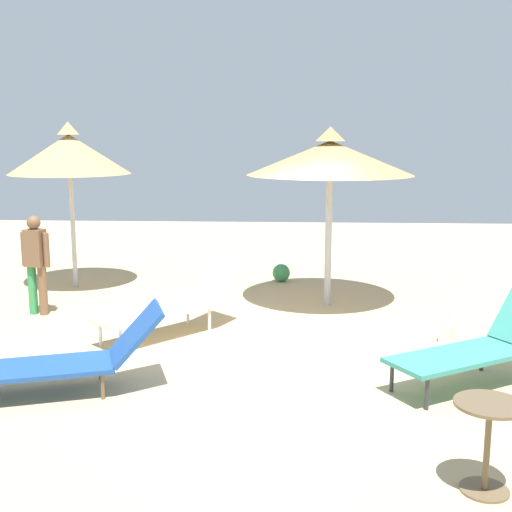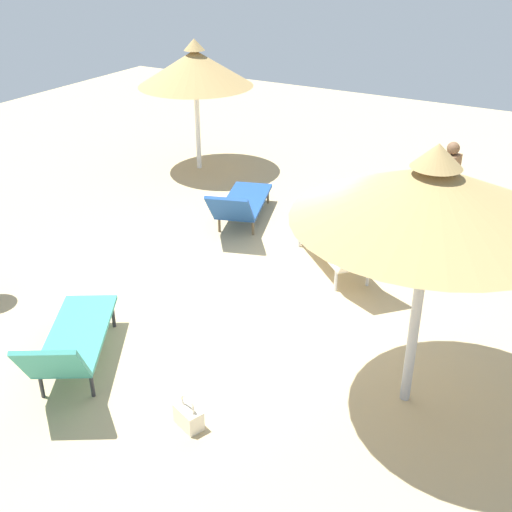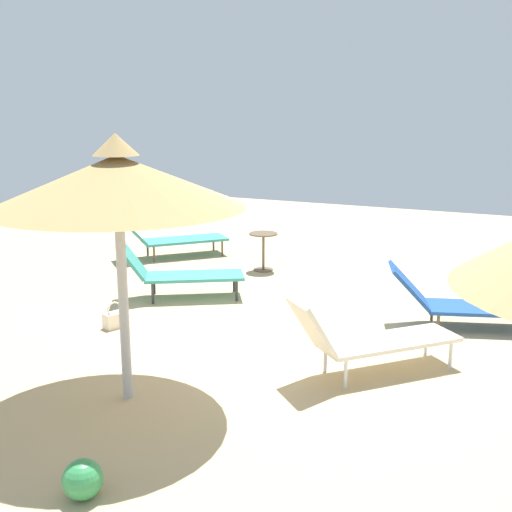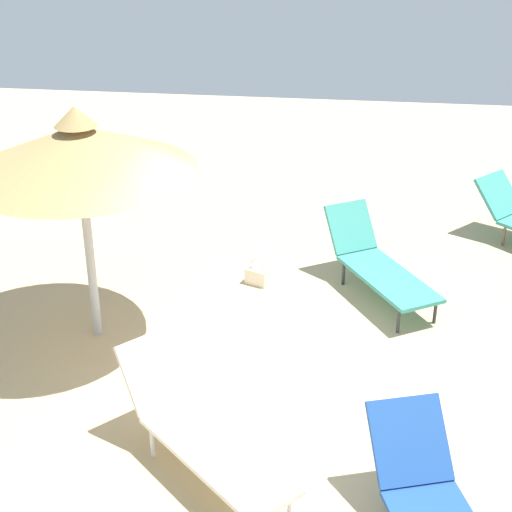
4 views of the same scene
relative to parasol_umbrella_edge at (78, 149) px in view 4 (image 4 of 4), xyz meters
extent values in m
cube|color=tan|center=(0.91, 2.04, -2.38)|extent=(24.00, 24.00, 0.10)
cylinder|color=#B2B2B7|center=(0.00, 0.00, -1.10)|extent=(0.11, 0.11, 2.46)
cone|color=tan|center=(0.00, 0.00, 0.00)|extent=(2.59, 2.59, 0.53)
cone|color=tan|center=(0.00, 0.00, 0.37)|extent=(0.47, 0.47, 0.22)
cylinder|color=brown|center=(2.52, 3.97, -2.20)|extent=(0.04, 0.04, 0.28)
cube|color=#1E478C|center=(2.24, 3.58, -1.74)|extent=(0.73, 0.81, 0.58)
cube|color=teal|center=(-1.20, 3.49, -1.97)|extent=(1.69, 1.37, 0.05)
cylinder|color=#2D2D33|center=(-0.77, 4.06, -2.17)|extent=(0.04, 0.04, 0.34)
cylinder|color=#2D2D33|center=(-0.49, 3.61, -2.17)|extent=(0.04, 0.04, 0.34)
cylinder|color=#2D2D33|center=(-1.91, 3.37, -2.17)|extent=(0.04, 0.04, 0.34)
cylinder|color=#2D2D33|center=(-1.63, 2.91, -2.17)|extent=(0.04, 0.04, 0.34)
cube|color=teal|center=(-2.05, 2.97, -1.66)|extent=(0.70, 0.77, 0.60)
cylinder|color=brown|center=(-3.17, 5.24, -2.18)|extent=(0.04, 0.04, 0.32)
cube|color=teal|center=(-3.64, 5.17, -1.71)|extent=(0.85, 0.84, 0.55)
cube|color=silver|center=(2.37, 1.90, -1.97)|extent=(1.58, 1.63, 0.05)
cylinder|color=silver|center=(2.68, 2.59, -2.16)|extent=(0.04, 0.04, 0.34)
cylinder|color=silver|center=(1.71, 1.55, -2.16)|extent=(0.04, 0.04, 0.34)
cylinder|color=silver|center=(2.06, 1.22, -2.16)|extent=(0.04, 0.04, 0.34)
cube|color=silver|center=(1.67, 1.15, -1.64)|extent=(0.70, 0.70, 0.63)
cube|color=beige|center=(-1.50, 1.75, -2.22)|extent=(0.27, 0.35, 0.22)
torus|color=beige|center=(-1.50, 1.75, -2.06)|extent=(0.10, 0.22, 0.22)
camera|label=1|loc=(0.59, 10.31, 0.37)|focal=46.23mm
camera|label=2|loc=(-5.41, -1.26, 2.15)|focal=44.55mm
camera|label=3|loc=(3.95, -5.20, 0.75)|focal=44.96mm
camera|label=4|loc=(7.65, 2.95, 2.69)|focal=54.22mm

